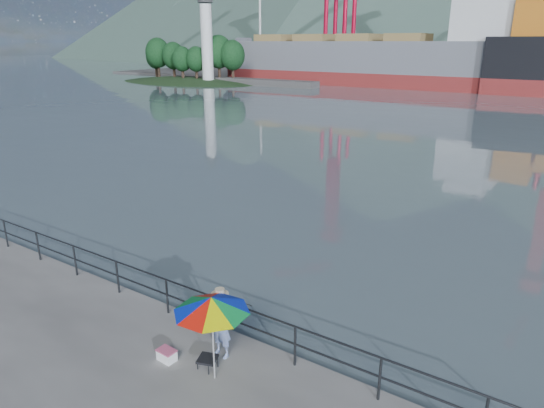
{
  "coord_description": "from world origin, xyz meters",
  "views": [
    {
      "loc": [
        9.72,
        -6.27,
        6.97
      ],
      "look_at": [
        1.5,
        6.0,
        2.0
      ],
      "focal_mm": 32.0,
      "sensor_mm": 36.0,
      "label": 1
    }
  ],
  "objects_px": {
    "beach_umbrella": "(211,305)",
    "bulk_carrier": "(383,60)",
    "fisherman": "(221,325)",
    "cooler_bag": "(167,356)"
  },
  "relations": [
    {
      "from": "beach_umbrella",
      "to": "bulk_carrier",
      "type": "xyz_separation_m",
      "value": [
        -25.81,
        74.45,
        2.25
      ]
    },
    {
      "from": "cooler_bag",
      "to": "bulk_carrier",
      "type": "bearing_deg",
      "value": 111.18
    },
    {
      "from": "fisherman",
      "to": "bulk_carrier",
      "type": "bearing_deg",
      "value": 110.38
    },
    {
      "from": "beach_umbrella",
      "to": "cooler_bag",
      "type": "height_order",
      "value": "beach_umbrella"
    },
    {
      "from": "beach_umbrella",
      "to": "bulk_carrier",
      "type": "relative_size",
      "value": 0.04
    },
    {
      "from": "cooler_bag",
      "to": "fisherman",
      "type": "bearing_deg",
      "value": 45.72
    },
    {
      "from": "beach_umbrella",
      "to": "bulk_carrier",
      "type": "height_order",
      "value": "bulk_carrier"
    },
    {
      "from": "bulk_carrier",
      "to": "beach_umbrella",
      "type": "bearing_deg",
      "value": -70.88
    },
    {
      "from": "beach_umbrella",
      "to": "cooler_bag",
      "type": "distance_m",
      "value": 2.15
    },
    {
      "from": "fisherman",
      "to": "beach_umbrella",
      "type": "distance_m",
      "value": 1.31
    }
  ]
}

